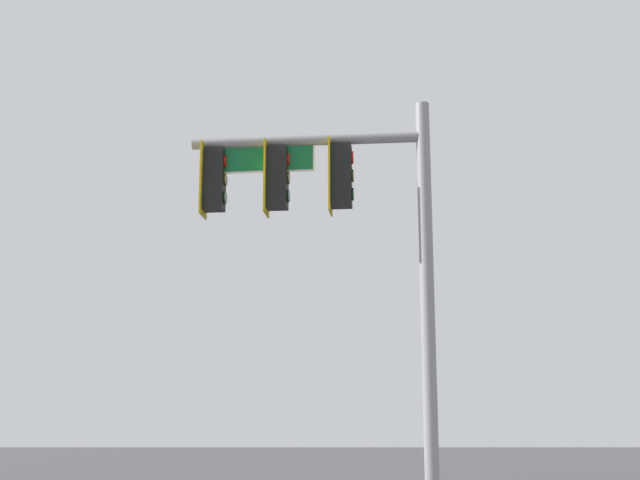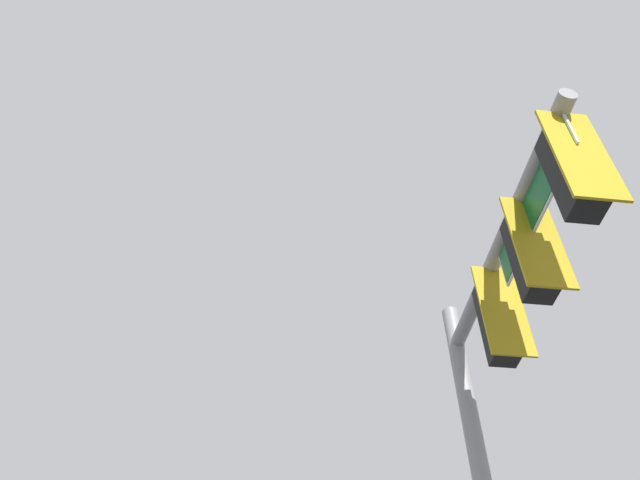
# 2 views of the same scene
# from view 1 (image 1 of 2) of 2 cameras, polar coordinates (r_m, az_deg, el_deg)

# --- Properties ---
(signal_pole_near) EXTENTS (4.17, 0.78, 7.09)m
(signal_pole_near) POSITION_cam_1_polar(r_m,az_deg,el_deg) (15.22, 0.94, 1.42)
(signal_pole_near) COLOR gray
(signal_pole_near) RESTS_ON ground_plane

